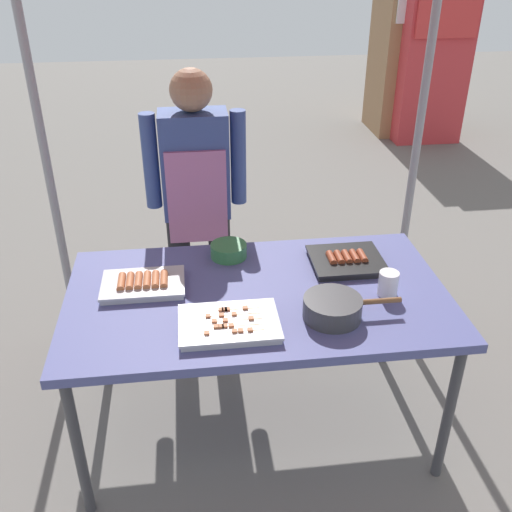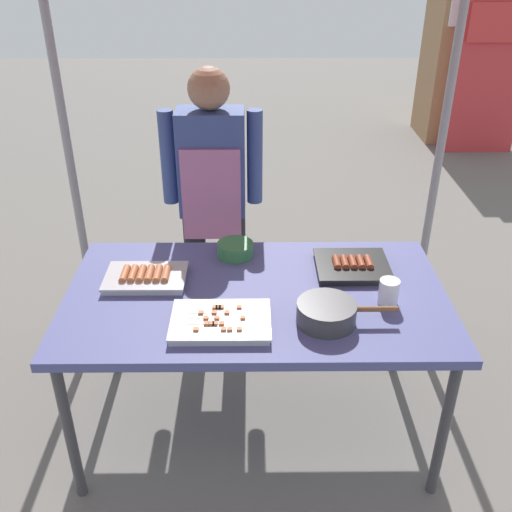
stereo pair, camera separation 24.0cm
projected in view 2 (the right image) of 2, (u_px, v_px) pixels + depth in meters
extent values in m
plane|color=#66605B|center=(256.00, 423.00, 2.80)|extent=(18.00, 18.00, 0.00)
cube|color=#4C518C|center=(256.00, 297.00, 2.44)|extent=(1.60, 0.90, 0.04)
cylinder|color=#3F3F44|center=(69.00, 432.00, 2.28)|extent=(0.04, 0.04, 0.71)
cylinder|color=#3F3F44|center=(444.00, 430.00, 2.30)|extent=(0.04, 0.04, 0.71)
cylinder|color=#3F3F44|center=(111.00, 316.00, 2.96)|extent=(0.04, 0.04, 0.71)
cylinder|color=#3F3F44|center=(400.00, 315.00, 2.97)|extent=(0.04, 0.04, 0.71)
cylinder|color=gray|center=(67.00, 143.00, 2.93)|extent=(0.04, 0.04, 2.28)
cylinder|color=gray|center=(442.00, 142.00, 2.95)|extent=(0.04, 0.04, 2.28)
cube|color=black|center=(352.00, 268.00, 2.59)|extent=(0.31, 0.28, 0.02)
cube|color=black|center=(352.00, 265.00, 2.59)|extent=(0.32, 0.29, 0.01)
cylinder|color=brown|center=(336.00, 263.00, 2.58)|extent=(0.03, 0.09, 0.03)
cylinder|color=brown|center=(344.00, 263.00, 2.58)|extent=(0.03, 0.09, 0.03)
cylinder|color=brown|center=(353.00, 263.00, 2.58)|extent=(0.03, 0.09, 0.03)
cylinder|color=brown|center=(361.00, 263.00, 2.58)|extent=(0.03, 0.09, 0.03)
cylinder|color=brown|center=(369.00, 263.00, 2.58)|extent=(0.03, 0.09, 0.03)
cube|color=#ADADB2|center=(221.00, 323.00, 2.23)|extent=(0.37, 0.26, 0.02)
cube|color=#ADADB2|center=(221.00, 320.00, 2.22)|extent=(0.38, 0.27, 0.01)
cylinder|color=tan|center=(220.00, 330.00, 2.16)|extent=(0.25, 0.01, 0.01)
cube|color=#B7663D|center=(224.00, 330.00, 2.16)|extent=(0.02, 0.02, 0.02)
cube|color=#B7663D|center=(239.00, 330.00, 2.16)|extent=(0.02, 0.02, 0.02)
cube|color=#B7663D|center=(196.00, 330.00, 2.16)|extent=(0.02, 0.02, 0.02)
cube|color=#B7663D|center=(230.00, 330.00, 2.16)|extent=(0.02, 0.02, 0.02)
cylinder|color=tan|center=(220.00, 325.00, 2.19)|extent=(0.25, 0.01, 0.01)
cube|color=#B7663D|center=(211.00, 325.00, 2.19)|extent=(0.02, 0.02, 0.02)
cube|color=#B7663D|center=(215.00, 325.00, 2.19)|extent=(0.02, 0.02, 0.02)
cube|color=#B7663D|center=(207.00, 325.00, 2.19)|extent=(0.02, 0.02, 0.02)
cube|color=#B7663D|center=(222.00, 325.00, 2.19)|extent=(0.02, 0.02, 0.02)
cylinder|color=tan|center=(221.00, 319.00, 2.22)|extent=(0.25, 0.01, 0.01)
cube|color=#B7663D|center=(217.00, 319.00, 2.22)|extent=(0.02, 0.02, 0.02)
cube|color=#B7663D|center=(243.00, 319.00, 2.22)|extent=(0.02, 0.02, 0.02)
cube|color=#B7663D|center=(206.00, 319.00, 2.22)|extent=(0.02, 0.02, 0.02)
cylinder|color=tan|center=(221.00, 314.00, 2.25)|extent=(0.25, 0.01, 0.01)
cube|color=#B7663D|center=(214.00, 314.00, 2.25)|extent=(0.02, 0.02, 0.02)
cube|color=#B7663D|center=(227.00, 314.00, 2.25)|extent=(0.02, 0.02, 0.02)
cube|color=#B7663D|center=(201.00, 314.00, 2.25)|extent=(0.02, 0.02, 0.02)
cylinder|color=tan|center=(221.00, 308.00, 2.28)|extent=(0.25, 0.01, 0.01)
cube|color=#B7663D|center=(218.00, 308.00, 2.28)|extent=(0.02, 0.02, 0.02)
cube|color=#B7663D|center=(221.00, 308.00, 2.28)|extent=(0.02, 0.02, 0.02)
cube|color=#B7663D|center=(239.00, 308.00, 2.28)|extent=(0.02, 0.02, 0.02)
cube|color=#B7663D|center=(215.00, 308.00, 2.28)|extent=(0.02, 0.02, 0.02)
cube|color=#ADADB2|center=(146.00, 279.00, 2.51)|extent=(0.34, 0.23, 0.02)
cube|color=#ADADB2|center=(146.00, 276.00, 2.50)|extent=(0.35, 0.24, 0.01)
cylinder|color=#B7663D|center=(125.00, 274.00, 2.50)|extent=(0.03, 0.12, 0.03)
cylinder|color=#B7663D|center=(133.00, 274.00, 2.50)|extent=(0.03, 0.12, 0.03)
cylinder|color=#B7663D|center=(141.00, 274.00, 2.50)|extent=(0.03, 0.12, 0.03)
cylinder|color=#B7663D|center=(150.00, 274.00, 2.50)|extent=(0.03, 0.12, 0.03)
cylinder|color=#B7663D|center=(158.00, 274.00, 2.50)|extent=(0.03, 0.12, 0.03)
cylinder|color=#B7663D|center=(166.00, 274.00, 2.50)|extent=(0.03, 0.12, 0.03)
cylinder|color=#38383A|center=(326.00, 313.00, 2.23)|extent=(0.23, 0.23, 0.08)
cylinder|color=brown|center=(377.00, 309.00, 2.23)|extent=(0.16, 0.02, 0.02)
cylinder|color=#386B33|center=(327.00, 306.00, 2.22)|extent=(0.21, 0.21, 0.01)
cylinder|color=#33723F|center=(235.00, 249.00, 2.70)|extent=(0.17, 0.17, 0.06)
cylinder|color=white|center=(389.00, 292.00, 2.34)|extent=(0.08, 0.08, 0.11)
cylinder|color=black|center=(197.00, 272.00, 3.29)|extent=(0.12, 0.12, 0.77)
cylinder|color=black|center=(235.00, 272.00, 3.29)|extent=(0.12, 0.12, 0.77)
cube|color=#384C8C|center=(212.00, 162.00, 2.97)|extent=(0.34, 0.20, 0.54)
cube|color=#B26B9E|center=(211.00, 195.00, 2.94)|extent=(0.30, 0.02, 0.49)
cylinder|color=#384C8C|center=(168.00, 158.00, 2.95)|extent=(0.08, 0.08, 0.49)
cylinder|color=#384C8C|center=(254.00, 157.00, 2.96)|extent=(0.08, 0.08, 0.49)
sphere|color=#9E7256|center=(209.00, 88.00, 2.78)|extent=(0.21, 0.21, 0.21)
cube|color=#9E724C|center=(469.00, 56.00, 6.26)|extent=(0.87, 0.69, 1.76)
cube|color=white|center=(491.00, 7.00, 5.68)|extent=(0.78, 0.03, 0.36)
cube|color=#C63338|center=(483.00, 69.00, 6.01)|extent=(0.71, 0.53, 1.62)
cube|color=red|center=(503.00, 22.00, 5.52)|extent=(0.64, 0.03, 0.36)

